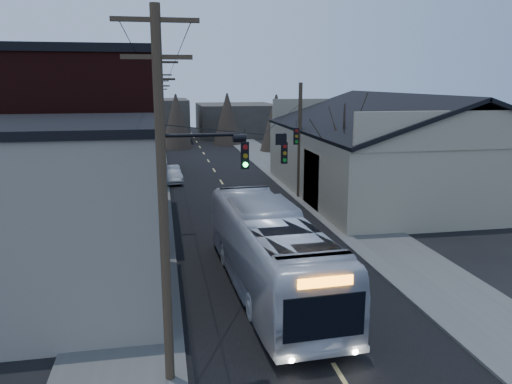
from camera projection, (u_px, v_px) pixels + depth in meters
road_surface at (224, 187)px, 41.42m from camera, size 9.00×110.00×0.02m
sidewalk_left at (144, 189)px, 40.23m from camera, size 4.00×110.00×0.12m
sidewalk_right at (300, 183)px, 42.59m from camera, size 4.00×110.00×0.12m
building_clapboard at (57, 219)px, 18.89m from camera, size 8.00×8.00×7.00m
building_brick at (74, 145)px, 28.93m from camera, size 10.00×12.00×10.00m
building_left_far at (110, 139)px, 44.69m from camera, size 9.00×14.00×7.00m
warehouse at (399, 159)px, 38.41m from camera, size 16.16×20.60×7.73m
building_far_left at (154, 120)px, 73.24m from camera, size 10.00×12.00×6.00m
building_far_right at (236, 120)px, 80.51m from camera, size 12.00×14.00×5.00m
bare_tree at (343, 160)px, 32.23m from camera, size 0.40×0.40×7.20m
utility_lines at (189, 135)px, 34.16m from camera, size 11.24×45.28×10.50m
bus at (270, 251)px, 20.57m from camera, size 3.53×12.71×3.50m
parked_car at (171, 174)px, 43.10m from camera, size 2.00×4.50×1.44m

